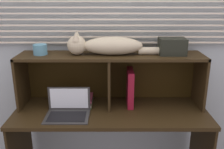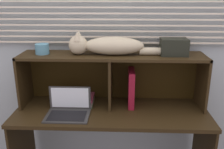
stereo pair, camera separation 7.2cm
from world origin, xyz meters
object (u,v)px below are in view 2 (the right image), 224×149
book_stack (83,100)px  binder_upright (131,88)px  storage_box (174,47)px  small_basket (42,49)px  laptop (68,109)px  cat (107,45)px

book_stack → binder_upright: bearing=-0.2°
binder_upright → storage_box: storage_box is taller
book_stack → small_basket: small_basket is taller
laptop → storage_box: size_ratio=1.60×
laptop → binder_upright: 0.54m
cat → storage_box: bearing=0.0°
binder_upright → small_basket: bearing=180.0°
cat → storage_box: 0.53m
laptop → book_stack: (0.09, 0.20, -0.00)m
binder_upright → book_stack: bearing=179.8°
cat → storage_box: size_ratio=3.77×
cat → book_stack: size_ratio=3.53×
laptop → book_stack: 0.21m
storage_box → book_stack: bearing=179.9°
binder_upright → storage_box: bearing=0.0°
book_stack → storage_box: (0.73, -0.00, 0.47)m
cat → laptop: 0.59m
binder_upright → laptop: bearing=-158.5°
laptop → storage_box: bearing=13.4°
laptop → small_basket: small_basket is taller
binder_upright → cat: bearing=180.0°
laptop → small_basket: (-0.23, 0.20, 0.44)m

